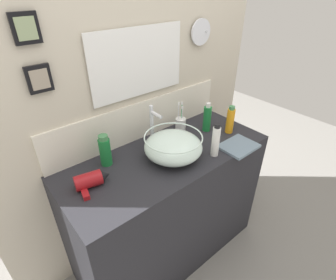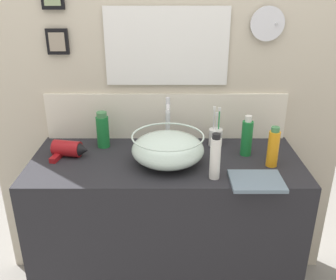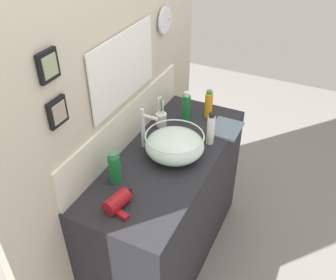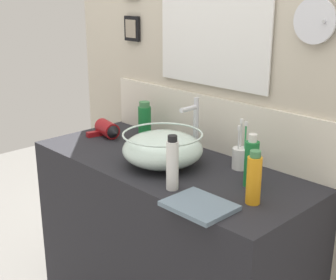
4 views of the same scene
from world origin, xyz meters
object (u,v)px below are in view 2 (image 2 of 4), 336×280
Objects in this scene: faucet at (170,120)px; shampoo_bottle at (249,137)px; toothbrush_cup at (217,137)px; lotion_bottle at (105,130)px; spray_bottle at (217,157)px; soap_dispenser at (275,148)px; glass_bowl_sink at (170,149)px; hand_towel at (258,181)px; hair_drier at (71,149)px.

faucet reaches higher than shampoo_bottle.
lotion_bottle is (-0.57, -0.02, 0.04)m from toothbrush_cup.
toothbrush_cup is 1.00× the size of spray_bottle.
faucet is 0.52m from soap_dispenser.
toothbrush_cup is 0.57m from lotion_bottle.
shampoo_bottle is at bearing 13.69° from glass_bowl_sink.
faucet reaches higher than glass_bowl_sink.
soap_dispenser is at bearing 22.71° from spray_bottle.
shampoo_bottle is 0.29m from spray_bottle.
spray_bottle is (-0.18, -0.23, 0.01)m from shampoo_bottle.
glass_bowl_sink is at bearing 145.11° from spray_bottle.
soap_dispenser is (0.27, 0.11, -0.01)m from spray_bottle.
faucet reaches higher than toothbrush_cup.
toothbrush_cup reaches higher than soap_dispenser.
glass_bowl_sink is at bearing 153.96° from hand_towel.
soap_dispenser is at bearing -5.85° from hair_drier.
spray_bottle is 0.30m from soap_dispenser.
spray_bottle reaches higher than shampoo_bottle.
lotion_bottle is (-0.33, -0.00, -0.06)m from faucet.
spray_bottle is at bearing -58.76° from faucet.
faucet is at bearing 90.00° from glass_bowl_sink.
lotion_bottle is (0.14, 0.11, 0.05)m from hair_drier.
shampoo_bottle reaches higher than hand_towel.
hair_drier is 0.97× the size of soap_dispenser.
soap_dispenser is (0.94, -0.10, 0.05)m from hair_drier.
faucet is 1.35× the size of soap_dispenser.
hair_drier is (-0.47, -0.12, -0.11)m from faucet.
hand_towel is (0.37, -0.37, -0.14)m from faucet.
lotion_bottle is at bearing 165.17° from soap_dispenser.
spray_bottle reaches higher than lotion_bottle.
hand_towel is (0.13, -0.39, -0.04)m from toothbrush_cup.
toothbrush_cup is 1.02× the size of shampoo_bottle.
toothbrush_cup is at bearing 82.71° from spray_bottle.
glass_bowl_sink is 0.20m from faucet.
shampoo_bottle is at bearing -40.12° from toothbrush_cup.
hair_drier reaches higher than hand_towel.
hair_drier is 0.19m from lotion_bottle.
toothbrush_cup reaches higher than shampoo_bottle.
toothbrush_cup is 0.18m from shampoo_bottle.
glass_bowl_sink is 0.48m from hair_drier.
hair_drier is 0.95m from soap_dispenser.
glass_bowl_sink is at bearing -166.31° from shampoo_bottle.
glass_bowl_sink is at bearing 177.10° from soap_dispenser.
hand_towel is (0.70, -0.37, -0.08)m from lotion_bottle.
hair_drier is at bearing 171.22° from glass_bowl_sink.
soap_dispenser reaches higher than hand_towel.
toothbrush_cup reaches higher than glass_bowl_sink.
soap_dispenser reaches higher than lotion_bottle.
faucet is 0.50m from hair_drier.
faucet is 0.39m from spray_bottle.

